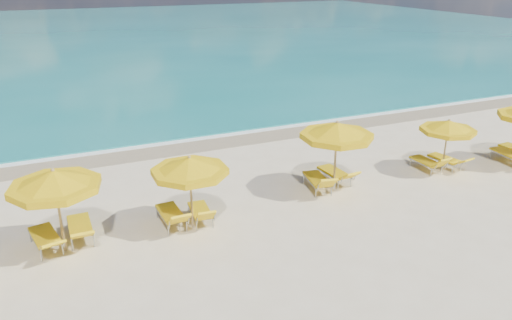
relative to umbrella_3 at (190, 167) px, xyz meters
name	(u,v)px	position (x,y,z in m)	size (l,w,h in m)	color
ground_plane	(274,209)	(2.83, 0.09, -2.00)	(120.00, 120.00, 0.00)	beige
ocean	(92,36)	(2.83, 48.09, -2.00)	(120.00, 80.00, 0.30)	#147271
wet_sand_band	(203,142)	(2.83, 7.49, -2.00)	(120.00, 2.60, 0.01)	tan
foam_line	(198,136)	(2.83, 8.29, -2.00)	(120.00, 1.20, 0.03)	white
whitecap_near	(51,105)	(-3.17, 17.09, -2.00)	(14.00, 0.36, 0.05)	white
whitecap_far	(233,66)	(10.83, 24.09, -2.00)	(18.00, 0.30, 0.05)	white
umbrella_2	(54,181)	(-3.68, 0.16, 0.13)	(2.84, 2.84, 2.51)	tan
umbrella_3	(190,167)	(0.00, 0.00, 0.00)	(3.04, 3.04, 2.35)	tan
umbrella_4	(337,131)	(5.41, 0.58, 0.20)	(3.22, 3.22, 2.58)	tan
umbrella_5	(448,127)	(10.23, 0.36, -0.20)	(2.24, 2.24, 2.12)	tan
lounger_2_left	(46,242)	(-4.14, 0.44, -1.77)	(0.99, 2.03, 0.79)	#A5A8AD
lounger_2_right	(81,232)	(-3.19, 0.65, -1.77)	(0.67, 1.98, 0.82)	#A5A8AD
lounger_3_left	(172,218)	(-0.55, 0.38, -1.77)	(0.70, 1.89, 0.87)	#A5A8AD
lounger_3_right	(201,215)	(0.35, 0.25, -1.79)	(0.71, 1.71, 0.81)	#A5A8AD
lounger_4_left	(318,184)	(4.89, 0.80, -1.77)	(0.96, 1.97, 0.90)	#A5A8AD
lounger_4_right	(335,177)	(5.81, 1.12, -1.77)	(0.73, 1.92, 0.82)	#A5A8AD
lounger_5_left	(427,165)	(9.71, 0.66, -1.79)	(0.62, 1.70, 0.84)	#A5A8AD
lounger_5_right	(446,163)	(10.61, 0.60, -1.79)	(0.84, 1.82, 0.71)	#A5A8AD
lounger_6_left	(509,158)	(13.31, -0.07, -1.77)	(0.83, 2.02, 0.79)	#A5A8AD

